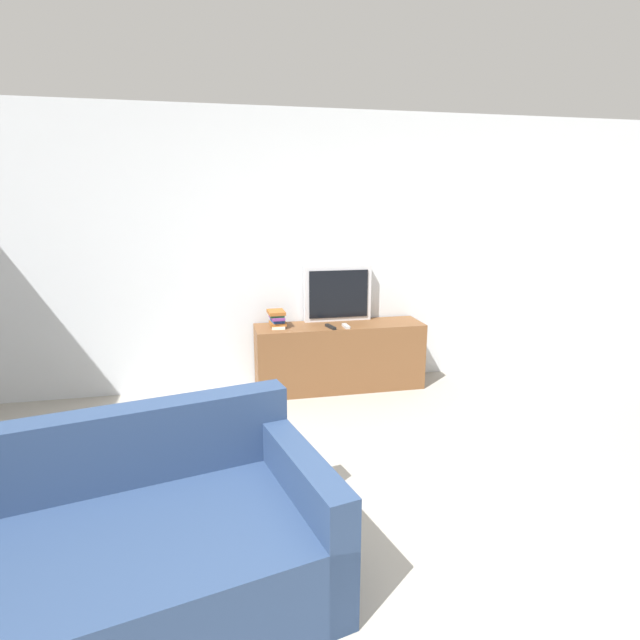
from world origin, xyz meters
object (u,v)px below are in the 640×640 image
at_px(couch, 101,563).
at_px(remote_on_stand, 331,327).
at_px(book_stack, 277,319).
at_px(television, 338,293).
at_px(remote_secondary, 346,326).
at_px(tv_stand, 339,356).

xyz_separation_m(couch, remote_on_stand, (1.56, 2.36, 0.38)).
bearing_deg(couch, remote_on_stand, 43.80).
distance_m(book_stack, remote_on_stand, 0.50).
bearing_deg(television, remote_on_stand, -115.42).
bearing_deg(couch, television, 44.61).
xyz_separation_m(television, remote_on_stand, (-0.14, -0.29, -0.26)).
relative_size(couch, remote_on_stand, 12.08).
height_order(television, remote_secondary, television).
distance_m(tv_stand, book_stack, 0.72).
height_order(tv_stand, remote_on_stand, remote_on_stand).
distance_m(couch, book_stack, 2.76).
xyz_separation_m(tv_stand, book_stack, (-0.60, 0.02, 0.40)).
height_order(remote_on_stand, remote_secondary, same).
bearing_deg(remote_on_stand, remote_secondary, -1.57).
distance_m(television, remote_on_stand, 0.41).
xyz_separation_m(television, remote_secondary, (0.01, -0.29, -0.26)).
relative_size(television, couch, 0.31).
xyz_separation_m(couch, remote_secondary, (1.71, 2.36, 0.38)).
relative_size(tv_stand, book_stack, 7.08).
relative_size(television, remote_secondary, 4.64).
xyz_separation_m(book_stack, remote_on_stand, (0.48, -0.14, -0.07)).
bearing_deg(remote_secondary, book_stack, 167.34).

